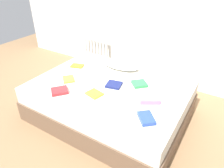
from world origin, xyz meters
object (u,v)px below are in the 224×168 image
at_px(radiator, 96,49).
at_px(textbook_pink, 149,99).
at_px(textbook_orange, 77,66).
at_px(textbook_red, 60,91).
at_px(textbook_blue, 146,118).
at_px(textbook_navy, 114,85).
at_px(textbook_yellow, 94,94).
at_px(textbook_green, 139,84).
at_px(pillow, 121,64).
at_px(textbook_lime, 69,79).
at_px(bed, 110,100).

distance_m(radiator, textbook_pink, 2.13).
bearing_deg(textbook_orange, radiator, 92.95).
xyz_separation_m(textbook_red, textbook_orange, (-0.29, 0.68, -0.01)).
xyz_separation_m(textbook_blue, textbook_navy, (-0.63, 0.40, -0.01)).
relative_size(textbook_yellow, textbook_green, 1.03).
distance_m(textbook_pink, textbook_green, 0.37).
distance_m(radiator, textbook_orange, 1.09).
bearing_deg(textbook_yellow, textbook_navy, 86.15).
bearing_deg(textbook_blue, radiator, -173.83).
height_order(radiator, pillow, pillow).
height_order(textbook_red, textbook_orange, textbook_red).
bearing_deg(textbook_lime, bed, 61.25).
xyz_separation_m(pillow, textbook_lime, (-0.41, -0.71, -0.04)).
bearing_deg(textbook_red, textbook_yellow, -26.27).
height_order(bed, textbook_blue, textbook_blue).
relative_size(bed, textbook_yellow, 10.87).
bearing_deg(textbook_orange, textbook_navy, -31.34).
height_order(textbook_yellow, textbook_green, textbook_green).
bearing_deg(bed, textbook_lime, -159.71).
bearing_deg(textbook_lime, textbook_navy, 59.38).
height_order(pillow, textbook_pink, pillow).
bearing_deg(textbook_blue, textbook_orange, -154.71).
height_order(textbook_navy, textbook_pink, textbook_pink).
distance_m(bed, radiator, 1.63).
bearing_deg(textbook_orange, textbook_yellow, -53.44).
height_order(textbook_yellow, textbook_navy, textbook_navy).
bearing_deg(pillow, textbook_orange, -150.73).
relative_size(textbook_lime, textbook_pink, 0.81).
bearing_deg(textbook_lime, textbook_green, 65.02).
xyz_separation_m(radiator, textbook_pink, (1.69, -1.28, 0.16)).
xyz_separation_m(pillow, textbook_blue, (0.83, -0.91, -0.03)).
xyz_separation_m(textbook_red, textbook_green, (0.76, 0.68, -0.00)).
height_order(pillow, textbook_blue, pillow).
bearing_deg(textbook_yellow, textbook_pink, 32.83).
relative_size(textbook_yellow, textbook_orange, 1.00).
height_order(bed, textbook_yellow, textbook_yellow).
xyz_separation_m(pillow, textbook_pink, (0.72, -0.59, -0.03)).
distance_m(bed, textbook_pink, 0.66).
bearing_deg(radiator, textbook_green, -35.14).
bearing_deg(textbook_yellow, textbook_lime, -178.57).
height_order(textbook_lime, textbook_navy, textbook_navy).
bearing_deg(textbook_lime, pillow, 101.21).
bearing_deg(textbook_lime, textbook_yellow, 29.54).
bearing_deg(textbook_pink, textbook_orange, 136.62).
bearing_deg(textbook_pink, textbook_green, 101.65).
bearing_deg(radiator, textbook_orange, -69.21).
xyz_separation_m(pillow, textbook_orange, (-0.58, -0.33, -0.04)).
bearing_deg(pillow, bed, -75.24).
bearing_deg(textbook_pink, pillow, 108.91).
bearing_deg(bed, textbook_blue, -30.03).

